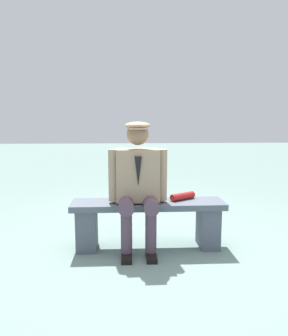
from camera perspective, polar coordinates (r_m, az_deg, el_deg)
The scene contains 4 objects.
ground_plane at distance 3.56m, azimuth 0.71°, elevation -13.56°, with size 30.00×30.00×0.00m, color slate.
bench at distance 3.45m, azimuth 0.72°, elevation -8.71°, with size 1.57×0.37×0.49m.
seated_man at distance 3.29m, azimuth -1.06°, elevation -2.09°, with size 0.59×0.56×1.31m.
rolled_magazine at distance 3.49m, azimuth 6.72°, elevation -4.89°, with size 0.07×0.07×0.29m, color #B21E1E.
Camera 1 is at (0.22, 3.29, 1.33)m, focal length 35.15 mm.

